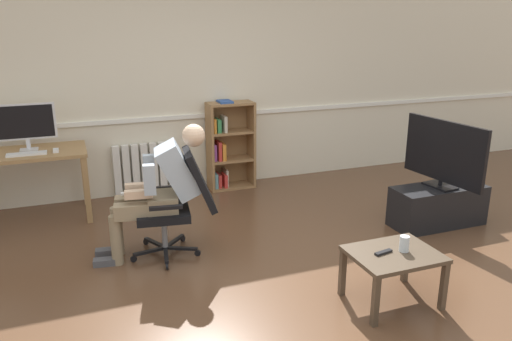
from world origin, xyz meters
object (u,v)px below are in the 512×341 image
at_px(computer_mouse, 56,150).
at_px(person_seated, 159,188).
at_px(computer_desk, 30,162).
at_px(bookshelf, 228,147).
at_px(coffee_table, 394,260).
at_px(drinking_glass, 404,244).
at_px(office_chair, 180,199).
at_px(tv_stand, 438,206).
at_px(tv_screen, 444,153).
at_px(radiator, 145,169).
at_px(keyboard, 27,154).
at_px(imac_monitor, 26,123).
at_px(spare_remote, 383,252).

height_order(computer_mouse, person_seated, person_seated).
bearing_deg(computer_desk, bookshelf, 7.37).
height_order(coffee_table, drinking_glass, drinking_glass).
bearing_deg(office_chair, computer_desk, -127.91).
bearing_deg(drinking_glass, tv_stand, 40.91).
bearing_deg(bookshelf, tv_screen, -49.30).
bearing_deg(coffee_table, tv_screen, 39.00).
height_order(computer_mouse, coffee_table, computer_mouse).
bearing_deg(radiator, office_chair, -88.30).
distance_m(coffee_table, drinking_glass, 0.15).
bearing_deg(coffee_table, tv_stand, 39.02).
relative_size(keyboard, radiator, 0.52).
xyz_separation_m(bookshelf, tv_stand, (1.67, -1.94, -0.32)).
xyz_separation_m(imac_monitor, drinking_glass, (2.66, -2.82, -0.56)).
relative_size(coffee_table, spare_remote, 4.34).
height_order(imac_monitor, person_seated, imac_monitor).
distance_m(computer_mouse, tv_stand, 4.01).
relative_size(bookshelf, tv_screen, 1.12).
bearing_deg(radiator, coffee_table, -66.56).
distance_m(keyboard, bookshelf, 2.32).
bearing_deg(person_seated, imac_monitor, -133.07).
distance_m(radiator, tv_screen, 3.42).
distance_m(bookshelf, drinking_glass, 3.06).
bearing_deg(imac_monitor, drinking_glass, -46.69).
height_order(person_seated, tv_stand, person_seated).
bearing_deg(computer_mouse, computer_desk, 155.75).
height_order(person_seated, tv_screen, person_seated).
bearing_deg(coffee_table, spare_remote, 170.87).
height_order(bookshelf, office_chair, bookshelf).
bearing_deg(bookshelf, computer_desk, -172.63).
relative_size(computer_desk, person_seated, 0.94).
distance_m(tv_screen, coffee_table, 1.78).
bearing_deg(office_chair, spare_remote, 50.26).
relative_size(computer_mouse, drinking_glass, 0.83).
distance_m(imac_monitor, coffee_table, 3.88).
xyz_separation_m(computer_mouse, person_seated, (0.84, -1.21, -0.12)).
xyz_separation_m(computer_desk, tv_screen, (3.93, -1.65, 0.14)).
height_order(computer_desk, radiator, computer_desk).
bearing_deg(tv_stand, drinking_glass, -139.09).
bearing_deg(computer_desk, radiator, 17.62).
relative_size(keyboard, office_chair, 0.39).
distance_m(computer_mouse, person_seated, 1.48).
relative_size(imac_monitor, drinking_glass, 4.89).
height_order(imac_monitor, office_chair, imac_monitor).
bearing_deg(office_chair, computer_mouse, -131.90).
bearing_deg(computer_mouse, tv_stand, -22.71).
bearing_deg(drinking_glass, computer_mouse, 132.40).
bearing_deg(keyboard, radiator, 23.19).
distance_m(computer_mouse, radiator, 1.18).
height_order(computer_desk, coffee_table, computer_desk).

